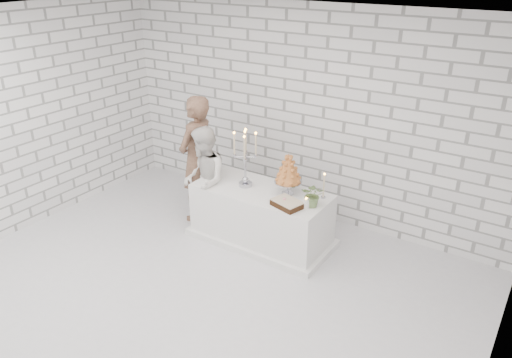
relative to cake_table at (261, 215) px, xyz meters
name	(u,v)px	position (x,y,z in m)	size (l,w,h in m)	color
ground	(193,296)	(0.01, -1.44, -0.38)	(6.00, 5.00, 0.01)	silver
ceiling	(175,21)	(0.01, -1.44, 2.62)	(6.00, 5.00, 0.01)	white
wall_back	(303,114)	(0.01, 1.06, 1.12)	(6.00, 0.01, 3.00)	white
wall_left	(12,124)	(-2.99, -1.44, 1.12)	(0.01, 5.00, 3.00)	white
wall_right	(509,271)	(3.01, -1.44, 1.12)	(0.01, 5.00, 3.00)	white
cake_table	(261,215)	(0.00, 0.00, 0.00)	(1.80, 0.80, 0.75)	white
groom	(197,159)	(-1.11, 0.05, 0.54)	(0.67, 0.44, 1.83)	brown
bride	(204,180)	(-0.82, -0.15, 0.37)	(0.72, 0.56, 1.49)	white
candelabra	(245,159)	(-0.24, -0.01, 0.76)	(0.31, 0.31, 0.77)	#A7A7B2
croquembouche	(288,174)	(0.34, 0.10, 0.65)	(0.36, 0.36, 0.55)	#944C1A
chocolate_cake	(287,204)	(0.51, -0.22, 0.42)	(0.35, 0.25, 0.08)	black
pillar_candle	(306,204)	(0.72, -0.12, 0.44)	(0.08, 0.08, 0.12)	white
extra_taper	(324,186)	(0.77, 0.23, 0.54)	(0.06, 0.06, 0.32)	beige
flowers	(313,195)	(0.76, -0.04, 0.53)	(0.28, 0.24, 0.31)	#4C6438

